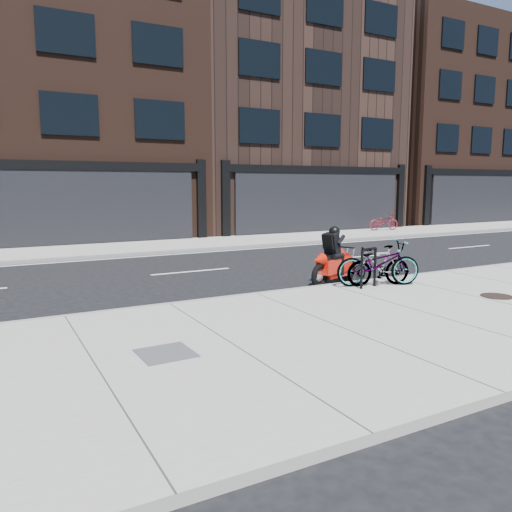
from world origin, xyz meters
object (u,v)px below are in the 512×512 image
bicycle_rear (379,266)px  utility_grate (166,353)px  bike_rack (369,264)px  bicycle_far (384,222)px  bicycle_front (378,263)px  manhole_cover (497,296)px  motorcycle (336,260)px

bicycle_rear → utility_grate: size_ratio=2.13×
bike_rack → bicycle_far: 15.18m
bicycle_front → manhole_cover: bearing=-126.7°
bike_rack → bicycle_front: 0.34m
bicycle_rear → motorcycle: (-0.34, 1.17, -0.00)m
bike_rack → bicycle_front: bearing=8.2°
bicycle_front → motorcycle: bearing=34.7°
bicycle_front → bicycle_far: bicycle_front is taller
bicycle_far → manhole_cover: size_ratio=2.59×
bicycle_rear → manhole_cover: (1.44, -2.11, -0.47)m
bike_rack → bicycle_far: size_ratio=0.54×
utility_grate → manhole_cover: bearing=0.9°
bicycle_far → utility_grate: 20.83m
bicycle_rear → motorcycle: size_ratio=0.83×
motorcycle → manhole_cover: (1.78, -3.28, -0.47)m
bicycle_far → bicycle_front: bearing=145.0°
bicycle_rear → bicycle_front: bearing=-85.9°
bicycle_rear → motorcycle: bearing=-149.3°
bike_rack → bicycle_rear: 0.36m
bike_rack → bicycle_rear: bearing=7.7°
bike_rack → motorcycle: (0.01, 1.21, -0.07)m
utility_grate → motorcycle: bearing=31.1°
bike_rack → utility_grate: bearing=-158.8°
manhole_cover → motorcycle: bearing=118.5°
bike_rack → manhole_cover: bike_rack is taller
motorcycle → utility_grate: 6.60m
bicycle_rear → utility_grate: (-5.98, -2.23, -0.47)m
bicycle_front → bicycle_rear: 0.06m
motorcycle → bicycle_far: size_ratio=1.12×
motorcycle → utility_grate: bearing=-169.9°
manhole_cover → bicycle_rear: bearing=124.3°
bike_rack → utility_grate: (-5.63, -2.18, -0.54)m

